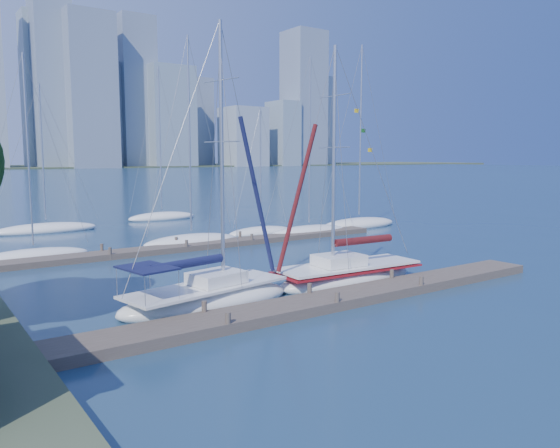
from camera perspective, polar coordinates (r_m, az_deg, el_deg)
ground at (r=22.94m, az=4.49°, el=-8.59°), size 700.00×700.00×0.00m
near_dock at (r=22.88m, az=4.49°, el=-8.11°), size 26.00×2.00×0.40m
far_dock at (r=37.23m, az=-8.86°, el=-2.29°), size 30.00×1.80×0.36m
sailboat_navy at (r=22.74m, az=-7.69°, el=-6.19°), size 7.97×3.83×12.14m
sailboat_maroon at (r=26.94m, az=7.08°, el=-4.24°), size 8.12×3.07×11.80m
bg_boat_0 at (r=36.16m, az=-24.33°, el=-3.02°), size 6.45×2.03×12.47m
bg_boat_2 at (r=38.72m, az=-9.22°, el=-1.77°), size 7.38×3.47×14.64m
bg_boat_3 at (r=43.39m, az=-2.01°, el=-0.82°), size 6.02×2.99×10.23m
bg_boat_4 at (r=43.55m, az=3.06°, el=-0.74°), size 7.59×4.49×14.18m
bg_boat_5 at (r=48.35m, az=8.25°, el=0.03°), size 8.22×3.16×15.94m
bg_boat_6 at (r=48.71m, az=-23.22°, el=-0.49°), size 8.37×3.66×12.31m
bg_boat_7 at (r=54.99m, az=-12.22°, el=0.76°), size 7.07×3.04×15.05m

